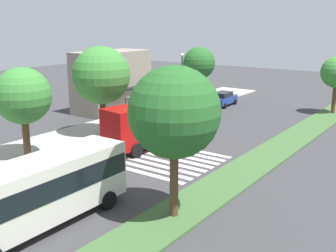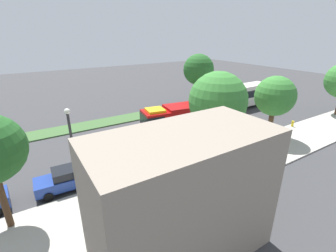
{
  "view_description": "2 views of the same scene",
  "coord_description": "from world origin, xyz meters",
  "px_view_note": "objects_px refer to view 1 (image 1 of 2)",
  "views": [
    {
      "loc": [
        -26.26,
        -18.75,
        9.97
      ],
      "look_at": [
        0.32,
        0.36,
        1.68
      ],
      "focal_mm": 44.41,
      "sensor_mm": 36.0,
      "label": 1
    },
    {
      "loc": [
        13.59,
        21.29,
        10.86
      ],
      "look_at": [
        0.84,
        1.03,
        1.46
      ],
      "focal_mm": 25.52,
      "sensor_mm": 36.0,
      "label": 2
    }
  ],
  "objects_px": {
    "bus_stop_shelter": "(144,103)",
    "parked_car_mid": "(223,99)",
    "street_lamp": "(182,78)",
    "median_tree_far_west": "(174,113)",
    "bench_near_shelter": "(118,123)",
    "parked_car_west": "(197,107)",
    "sidewalk_tree_west": "(23,96)",
    "transit_bus": "(38,189)",
    "sidewalk_tree_east": "(199,63)",
    "sidewalk_tree_center": "(101,75)",
    "fire_truck": "(154,122)"
  },
  "relations": [
    {
      "from": "bus_stop_shelter",
      "to": "parked_car_mid",
      "type": "bearing_deg",
      "value": -13.39
    },
    {
      "from": "street_lamp",
      "to": "median_tree_far_west",
      "type": "xyz_separation_m",
      "value": [
        -21.38,
        -13.88,
        1.66
      ]
    },
    {
      "from": "parked_car_mid",
      "to": "bench_near_shelter",
      "type": "distance_m",
      "value": 16.01
    },
    {
      "from": "bench_near_shelter",
      "to": "street_lamp",
      "type": "height_order",
      "value": "street_lamp"
    },
    {
      "from": "parked_car_west",
      "to": "bus_stop_shelter",
      "type": "xyz_separation_m",
      "value": [
        -5.73,
        2.79,
        1.03
      ]
    },
    {
      "from": "bench_near_shelter",
      "to": "sidewalk_tree_west",
      "type": "relative_size",
      "value": 0.24
    },
    {
      "from": "transit_bus",
      "to": "sidewalk_tree_east",
      "type": "distance_m",
      "value": 31.94
    },
    {
      "from": "sidewalk_tree_west",
      "to": "transit_bus",
      "type": "bearing_deg",
      "value": -123.06
    },
    {
      "from": "parked_car_west",
      "to": "sidewalk_tree_center",
      "type": "xyz_separation_m",
      "value": [
        -12.25,
        2.2,
        4.54
      ]
    },
    {
      "from": "sidewalk_tree_west",
      "to": "sidewalk_tree_center",
      "type": "xyz_separation_m",
      "value": [
        7.99,
        0.0,
        0.67
      ]
    },
    {
      "from": "street_lamp",
      "to": "sidewalk_tree_west",
      "type": "height_order",
      "value": "sidewalk_tree_west"
    },
    {
      "from": "fire_truck",
      "to": "parked_car_west",
      "type": "relative_size",
      "value": 1.91
    },
    {
      "from": "fire_truck",
      "to": "transit_bus",
      "type": "relative_size",
      "value": 0.89
    },
    {
      "from": "fire_truck",
      "to": "median_tree_far_west",
      "type": "bearing_deg",
      "value": -128.8
    },
    {
      "from": "parked_car_west",
      "to": "transit_bus",
      "type": "xyz_separation_m",
      "value": [
        -26.45,
        -7.34,
        1.2
      ]
    },
    {
      "from": "fire_truck",
      "to": "bus_stop_shelter",
      "type": "height_order",
      "value": "fire_truck"
    },
    {
      "from": "sidewalk_tree_west",
      "to": "sidewalk_tree_east",
      "type": "bearing_deg",
      "value": -0.0
    },
    {
      "from": "parked_car_west",
      "to": "parked_car_mid",
      "type": "distance_m",
      "value": 6.03
    },
    {
      "from": "fire_truck",
      "to": "transit_bus",
      "type": "distance_m",
      "value": 14.85
    },
    {
      "from": "fire_truck",
      "to": "street_lamp",
      "type": "relative_size",
      "value": 1.38
    },
    {
      "from": "fire_truck",
      "to": "bench_near_shelter",
      "type": "distance_m",
      "value": 6.79
    },
    {
      "from": "transit_bus",
      "to": "sidewalk_tree_west",
      "type": "bearing_deg",
      "value": -123.54
    },
    {
      "from": "parked_car_west",
      "to": "bench_near_shelter",
      "type": "xyz_separation_m",
      "value": [
        -9.73,
        2.78,
        -0.27
      ]
    },
    {
      "from": "parked_car_mid",
      "to": "sidewalk_tree_east",
      "type": "relative_size",
      "value": 0.66
    },
    {
      "from": "median_tree_far_west",
      "to": "fire_truck",
      "type": "bearing_deg",
      "value": 42.23
    },
    {
      "from": "sidewalk_tree_center",
      "to": "bus_stop_shelter",
      "type": "bearing_deg",
      "value": 5.23
    },
    {
      "from": "parked_car_mid",
      "to": "sidewalk_tree_east",
      "type": "xyz_separation_m",
      "value": [
        -2.17,
        2.2,
        4.28
      ]
    },
    {
      "from": "sidewalk_tree_center",
      "to": "fire_truck",
      "type": "bearing_deg",
      "value": -88.84
    },
    {
      "from": "parked_car_mid",
      "to": "sidewalk_tree_west",
      "type": "distance_m",
      "value": 26.65
    },
    {
      "from": "parked_car_west",
      "to": "sidewalk_tree_east",
      "type": "relative_size",
      "value": 0.68
    },
    {
      "from": "sidewalk_tree_center",
      "to": "median_tree_far_west",
      "type": "bearing_deg",
      "value": -123.46
    },
    {
      "from": "fire_truck",
      "to": "parked_car_mid",
      "type": "xyz_separation_m",
      "value": [
        18.17,
        3.4,
        -1.16
      ]
    },
    {
      "from": "street_lamp",
      "to": "sidewalk_tree_center",
      "type": "relative_size",
      "value": 0.83
    },
    {
      "from": "transit_bus",
      "to": "median_tree_far_west",
      "type": "xyz_separation_m",
      "value": [
        4.77,
        -4.74,
        3.55
      ]
    },
    {
      "from": "fire_truck",
      "to": "parked_car_mid",
      "type": "bearing_deg",
      "value": 19.57
    },
    {
      "from": "bus_stop_shelter",
      "to": "median_tree_far_west",
      "type": "relative_size",
      "value": 0.45
    },
    {
      "from": "sidewalk_tree_west",
      "to": "sidewalk_tree_center",
      "type": "height_order",
      "value": "sidewalk_tree_center"
    },
    {
      "from": "transit_bus",
      "to": "street_lamp",
      "type": "relative_size",
      "value": 1.55
    },
    {
      "from": "parked_car_west",
      "to": "street_lamp",
      "type": "distance_m",
      "value": 3.58
    },
    {
      "from": "street_lamp",
      "to": "median_tree_far_west",
      "type": "relative_size",
      "value": 0.83
    },
    {
      "from": "parked_car_mid",
      "to": "sidewalk_tree_west",
      "type": "xyz_separation_m",
      "value": [
        -26.28,
        2.2,
        3.85
      ]
    },
    {
      "from": "bench_near_shelter",
      "to": "median_tree_far_west",
      "type": "distance_m",
      "value": 19.72
    },
    {
      "from": "bench_near_shelter",
      "to": "sidewalk_tree_east",
      "type": "relative_size",
      "value": 0.23
    },
    {
      "from": "bench_near_shelter",
      "to": "parked_car_west",
      "type": "bearing_deg",
      "value": -15.93
    },
    {
      "from": "street_lamp",
      "to": "median_tree_far_west",
      "type": "bearing_deg",
      "value": -147.02
    },
    {
      "from": "parked_car_mid",
      "to": "bus_stop_shelter",
      "type": "bearing_deg",
      "value": 163.2
    },
    {
      "from": "parked_car_mid",
      "to": "transit_bus",
      "type": "distance_m",
      "value": 33.32
    },
    {
      "from": "transit_bus",
      "to": "sidewalk_tree_center",
      "type": "bearing_deg",
      "value": -146.6
    },
    {
      "from": "parked_car_mid",
      "to": "street_lamp",
      "type": "distance_m",
      "value": 7.26
    },
    {
      "from": "parked_car_mid",
      "to": "transit_bus",
      "type": "bearing_deg",
      "value": -170.69
    }
  ]
}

